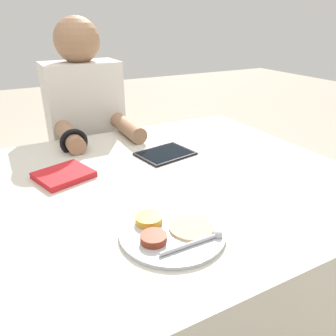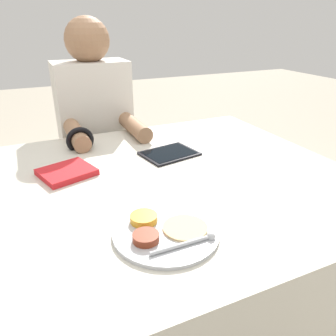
# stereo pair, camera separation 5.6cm
# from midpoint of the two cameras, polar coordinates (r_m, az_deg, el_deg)

# --- Properties ---
(ground_plane) EXTENTS (12.00, 12.00, 0.00)m
(ground_plane) POSITION_cam_midpoint_polar(r_m,az_deg,el_deg) (1.57, -1.38, -26.81)
(ground_plane) COLOR #B2A893
(dining_table) EXTENTS (1.22, 1.07, 0.75)m
(dining_table) POSITION_cam_midpoint_polar(r_m,az_deg,el_deg) (1.30, -1.56, -16.48)
(dining_table) COLOR beige
(dining_table) RESTS_ON ground_plane
(thali_tray) EXTENTS (0.26, 0.26, 0.03)m
(thali_tray) POSITION_cam_midpoint_polar(r_m,az_deg,el_deg) (0.81, -1.49, -10.94)
(thali_tray) COLOR #B7BABF
(thali_tray) RESTS_ON dining_table
(red_notebook) EXTENTS (0.20, 0.19, 0.02)m
(red_notebook) POSITION_cam_midpoint_polar(r_m,az_deg,el_deg) (1.14, -19.05, -1.21)
(red_notebook) COLOR silver
(red_notebook) RESTS_ON dining_table
(tablet_device) EXTENTS (0.23, 0.19, 0.01)m
(tablet_device) POSITION_cam_midpoint_polar(r_m,az_deg,el_deg) (1.26, -1.76, 2.53)
(tablet_device) COLOR black
(tablet_device) RESTS_ON dining_table
(person_diner) EXTENTS (0.36, 0.48, 1.24)m
(person_diner) POSITION_cam_midpoint_polar(r_m,az_deg,el_deg) (1.72, -14.41, 2.26)
(person_diner) COLOR black
(person_diner) RESTS_ON ground_plane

